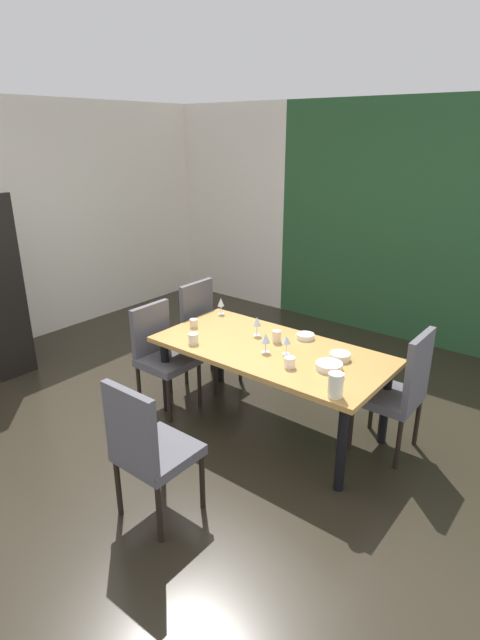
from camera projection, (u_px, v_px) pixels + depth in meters
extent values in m
cube|color=black|center=(185.00, 421.00, 4.33)|extent=(5.65, 6.04, 0.02)
cube|color=white|center=(231.00, 205.00, 7.12)|extent=(1.85, 0.10, 2.71)
cube|color=#28522D|center=(430.00, 227.00, 5.48)|extent=(3.80, 0.10, 2.71)
cube|color=#C08C47|center=(271.00, 350.00, 4.01)|extent=(1.90, 0.93, 0.04)
cylinder|color=black|center=(220.00, 349.00, 4.89)|extent=(0.07, 0.07, 0.68)
cylinder|color=black|center=(385.00, 405.00, 3.91)|extent=(0.07, 0.07, 0.68)
cylinder|color=black|center=(166.00, 376.00, 4.36)|extent=(0.07, 0.07, 0.68)
cylinder|color=black|center=(342.00, 448.00, 3.37)|extent=(0.07, 0.07, 0.68)
cube|color=#55545A|center=(168.00, 361.00, 4.39)|extent=(0.44, 0.44, 0.07)
cube|color=#55545A|center=(151.00, 331.00, 4.42)|extent=(0.05, 0.42, 0.48)
cylinder|color=black|center=(199.00, 384.00, 4.50)|extent=(0.04, 0.04, 0.41)
cylinder|color=black|center=(169.00, 401.00, 4.22)|extent=(0.04, 0.04, 0.41)
cylinder|color=black|center=(170.00, 372.00, 4.72)|extent=(0.04, 0.04, 0.41)
cylinder|color=black|center=(139.00, 387.00, 4.44)|extent=(0.04, 0.04, 0.41)
cube|color=#55545A|center=(158.00, 453.00, 3.14)|extent=(0.44, 0.44, 0.07)
cube|color=#55545A|center=(130.00, 431.00, 2.90)|extent=(0.42, 0.05, 0.53)
cylinder|color=black|center=(162.00, 459.00, 3.48)|extent=(0.04, 0.04, 0.41)
cylinder|color=black|center=(202.00, 481.00, 3.25)|extent=(0.04, 0.04, 0.41)
cylinder|color=black|center=(118.00, 487.00, 3.20)|extent=(0.04, 0.04, 0.41)
cylinder|color=black|center=(159.00, 514.00, 2.98)|extent=(0.04, 0.04, 0.41)
cube|color=#55545A|center=(387.00, 397.00, 3.80)|extent=(0.44, 0.44, 0.07)
cube|color=#55545A|center=(418.00, 371.00, 3.58)|extent=(0.05, 0.42, 0.56)
cylinder|color=black|center=(351.00, 426.00, 3.86)|extent=(0.04, 0.04, 0.41)
cylinder|color=black|center=(372.00, 406.00, 4.14)|extent=(0.04, 0.04, 0.41)
cylinder|color=black|center=(398.00, 444.00, 3.64)|extent=(0.04, 0.04, 0.41)
cylinder|color=black|center=(417.00, 422.00, 3.92)|extent=(0.04, 0.04, 0.41)
cube|color=#55545A|center=(213.00, 340.00, 4.83)|extent=(0.44, 0.44, 0.07)
cube|color=#55545A|center=(197.00, 309.00, 4.84)|extent=(0.05, 0.42, 0.55)
cylinder|color=black|center=(240.00, 361.00, 4.94)|extent=(0.04, 0.04, 0.41)
cylinder|color=black|center=(215.00, 375.00, 4.66)|extent=(0.04, 0.04, 0.41)
cylinder|color=black|center=(212.00, 352.00, 5.16)|extent=(0.04, 0.04, 0.41)
cylinder|color=black|center=(186.00, 364.00, 4.88)|extent=(0.04, 0.04, 0.41)
cube|color=black|center=(5.00, 290.00, 4.80)|extent=(0.05, 0.38, 1.82)
cylinder|color=silver|center=(265.00, 352.00, 3.92)|extent=(0.07, 0.07, 0.00)
cylinder|color=silver|center=(265.00, 347.00, 3.91)|extent=(0.01, 0.01, 0.08)
cone|color=silver|center=(266.00, 338.00, 3.88)|extent=(0.07, 0.07, 0.08)
cylinder|color=silver|center=(257.00, 335.00, 4.24)|extent=(0.06, 0.06, 0.00)
cylinder|color=silver|center=(257.00, 330.00, 4.23)|extent=(0.01, 0.01, 0.09)
cone|color=silver|center=(257.00, 321.00, 4.20)|extent=(0.07, 0.07, 0.07)
cylinder|color=silver|center=(286.00, 354.00, 3.89)|extent=(0.06, 0.06, 0.00)
cylinder|color=silver|center=(286.00, 348.00, 3.88)|extent=(0.01, 0.01, 0.09)
cone|color=silver|center=(286.00, 340.00, 3.85)|extent=(0.07, 0.07, 0.06)
cylinder|color=silver|center=(221.00, 314.00, 4.74)|extent=(0.06, 0.06, 0.00)
cylinder|color=silver|center=(221.00, 310.00, 4.72)|extent=(0.01, 0.01, 0.08)
cone|color=silver|center=(221.00, 302.00, 4.70)|extent=(0.06, 0.06, 0.08)
cylinder|color=silver|center=(340.00, 356.00, 3.79)|extent=(0.16, 0.16, 0.05)
cylinder|color=silver|center=(305.00, 336.00, 4.17)|extent=(0.15, 0.15, 0.04)
cylinder|color=white|center=(329.00, 366.00, 3.63)|extent=(0.20, 0.20, 0.05)
cylinder|color=beige|center=(277.00, 336.00, 4.09)|extent=(0.07, 0.07, 0.10)
cylinder|color=white|center=(290.00, 362.00, 3.66)|extent=(0.08, 0.08, 0.08)
cylinder|color=beige|center=(194.00, 323.00, 4.41)|extent=(0.07, 0.07, 0.08)
cylinder|color=silver|center=(193.00, 339.00, 4.07)|extent=(0.08, 0.08, 0.09)
cylinder|color=white|center=(336.00, 385.00, 3.24)|extent=(0.10, 0.10, 0.17)
cone|color=white|center=(343.00, 377.00, 3.19)|extent=(0.04, 0.04, 0.03)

